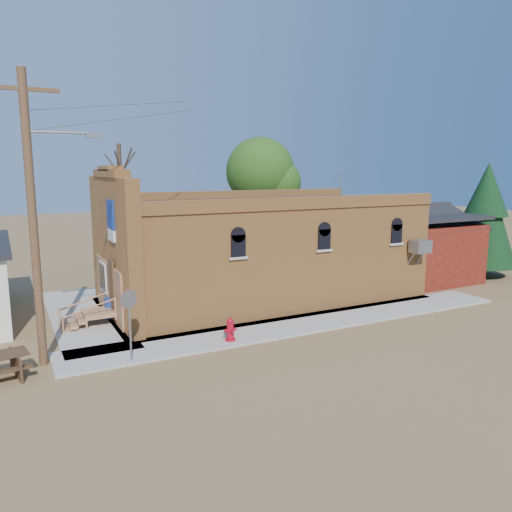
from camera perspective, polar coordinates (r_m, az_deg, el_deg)
name	(u,v)px	position (r m, az deg, el deg)	size (l,w,h in m)	color
ground	(286,336)	(18.73, 3.42, -9.17)	(120.00, 120.00, 0.00)	brown
sidewalk_south	(307,323)	(20.19, 5.81, -7.65)	(19.00, 2.20, 0.08)	#9E9991
sidewalk_west	(83,316)	(22.23, -19.14, -6.52)	(2.60, 10.00, 0.08)	#9E9991
brick_bar	(257,250)	(23.61, 0.13, 0.70)	(16.40, 7.97, 6.30)	#CB813E
red_shed	(412,238)	(29.43, 17.44, 1.93)	(5.40, 6.40, 4.30)	#4F120D
utility_pole	(34,214)	(16.49, -24.01, 4.39)	(3.12, 0.26, 9.00)	#523421
tree_bare_near	(120,172)	(28.85, -15.29, 9.25)	(2.80, 2.80, 7.65)	#473728
tree_leafy	(260,172)	(32.42, 0.48, 9.57)	(4.40, 4.40, 8.15)	#473728
evergreen_tree	(486,212)	(31.27, 24.76, 4.58)	(3.60, 3.60, 6.50)	#473728
fire_hydrant	(230,329)	(17.94, -2.96, -8.37)	(0.46, 0.42, 0.83)	#9E0918
stop_sign	(129,306)	(16.13, -14.31, -5.55)	(0.59, 0.35, 2.37)	gray
trash_barrel	(112,308)	(21.37, -16.19, -5.72)	(0.55, 0.55, 0.85)	navy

